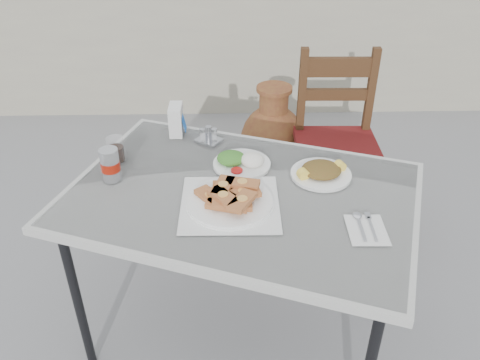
{
  "coord_description": "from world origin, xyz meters",
  "views": [
    {
      "loc": [
        -0.11,
        -1.58,
        1.92
      ],
      "look_at": [
        -0.07,
        0.08,
        0.83
      ],
      "focal_mm": 38.0,
      "sensor_mm": 36.0,
      "label": 1
    }
  ],
  "objects_px": {
    "chair": "(336,142)",
    "salad_chopped_plate": "(321,172)",
    "cola_glass": "(116,151)",
    "soda_can": "(110,165)",
    "cafe_table": "(241,203)",
    "condiment_caddy": "(209,137)",
    "pide_plate": "(230,197)",
    "salad_rice_plate": "(241,161)",
    "terracotta_urn": "(272,144)",
    "napkin_holder": "(176,120)"
  },
  "relations": [
    {
      "from": "terracotta_urn",
      "to": "chair",
      "type": "bearing_deg",
      "value": -43.79
    },
    {
      "from": "salad_rice_plate",
      "to": "napkin_holder",
      "type": "bearing_deg",
      "value": 134.74
    },
    {
      "from": "chair",
      "to": "condiment_caddy",
      "type": "bearing_deg",
      "value": -143.97
    },
    {
      "from": "condiment_caddy",
      "to": "salad_rice_plate",
      "type": "bearing_deg",
      "value": -55.62
    },
    {
      "from": "cafe_table",
      "to": "salad_rice_plate",
      "type": "xyz_separation_m",
      "value": [
        0.01,
        0.19,
        0.08
      ]
    },
    {
      "from": "pide_plate",
      "to": "terracotta_urn",
      "type": "bearing_deg",
      "value": 77.93
    },
    {
      "from": "cafe_table",
      "to": "condiment_caddy",
      "type": "xyz_separation_m",
      "value": [
        -0.13,
        0.4,
        0.08
      ]
    },
    {
      "from": "napkin_holder",
      "to": "chair",
      "type": "height_order",
      "value": "chair"
    },
    {
      "from": "napkin_holder",
      "to": "chair",
      "type": "distance_m",
      "value": 1.0
    },
    {
      "from": "cafe_table",
      "to": "condiment_caddy",
      "type": "distance_m",
      "value": 0.43
    },
    {
      "from": "cafe_table",
      "to": "soda_can",
      "type": "bearing_deg",
      "value": 168.83
    },
    {
      "from": "chair",
      "to": "soda_can",
      "type": "bearing_deg",
      "value": -142.82
    },
    {
      "from": "salad_chopped_plate",
      "to": "chair",
      "type": "xyz_separation_m",
      "value": [
        0.23,
        0.78,
        -0.3
      ]
    },
    {
      "from": "pide_plate",
      "to": "terracotta_urn",
      "type": "relative_size",
      "value": 0.51
    },
    {
      "from": "napkin_holder",
      "to": "chair",
      "type": "xyz_separation_m",
      "value": [
        0.84,
        0.4,
        -0.35
      ]
    },
    {
      "from": "chair",
      "to": "salad_chopped_plate",
      "type": "bearing_deg",
      "value": -105.64
    },
    {
      "from": "pide_plate",
      "to": "salad_chopped_plate",
      "type": "distance_m",
      "value": 0.41
    },
    {
      "from": "cafe_table",
      "to": "napkin_holder",
      "type": "xyz_separation_m",
      "value": [
        -0.28,
        0.48,
        0.13
      ]
    },
    {
      "from": "soda_can",
      "to": "condiment_caddy",
      "type": "height_order",
      "value": "soda_can"
    },
    {
      "from": "cola_glass",
      "to": "napkin_holder",
      "type": "bearing_deg",
      "value": 44.96
    },
    {
      "from": "pide_plate",
      "to": "soda_can",
      "type": "xyz_separation_m",
      "value": [
        -0.47,
        0.18,
        0.03
      ]
    },
    {
      "from": "terracotta_urn",
      "to": "salad_chopped_plate",
      "type": "bearing_deg",
      "value": -84.99
    },
    {
      "from": "salad_chopped_plate",
      "to": "cafe_table",
      "type": "bearing_deg",
      "value": -162.26
    },
    {
      "from": "salad_rice_plate",
      "to": "salad_chopped_plate",
      "type": "height_order",
      "value": "salad_rice_plate"
    },
    {
      "from": "napkin_holder",
      "to": "terracotta_urn",
      "type": "xyz_separation_m",
      "value": [
        0.51,
        0.71,
        -0.54
      ]
    },
    {
      "from": "pide_plate",
      "to": "salad_rice_plate",
      "type": "height_order",
      "value": "pide_plate"
    },
    {
      "from": "cola_glass",
      "to": "terracotta_urn",
      "type": "bearing_deg",
      "value": 51.69
    },
    {
      "from": "salad_chopped_plate",
      "to": "terracotta_urn",
      "type": "distance_m",
      "value": 1.2
    },
    {
      "from": "condiment_caddy",
      "to": "chair",
      "type": "relative_size",
      "value": 0.13
    },
    {
      "from": "condiment_caddy",
      "to": "soda_can",
      "type": "bearing_deg",
      "value": -141.99
    },
    {
      "from": "salad_rice_plate",
      "to": "soda_can",
      "type": "relative_size",
      "value": 1.78
    },
    {
      "from": "condiment_caddy",
      "to": "napkin_holder",
      "type": "bearing_deg",
      "value": 149.72
    },
    {
      "from": "chair",
      "to": "terracotta_urn",
      "type": "height_order",
      "value": "chair"
    },
    {
      "from": "soda_can",
      "to": "cola_glass",
      "type": "xyz_separation_m",
      "value": [
        -0.01,
        0.15,
        -0.02
      ]
    },
    {
      "from": "cafe_table",
      "to": "terracotta_urn",
      "type": "distance_m",
      "value": 1.29
    },
    {
      "from": "condiment_caddy",
      "to": "chair",
      "type": "bearing_deg",
      "value": 34.81
    },
    {
      "from": "cola_glass",
      "to": "condiment_caddy",
      "type": "distance_m",
      "value": 0.41
    },
    {
      "from": "cafe_table",
      "to": "soda_can",
      "type": "distance_m",
      "value": 0.54
    },
    {
      "from": "salad_rice_plate",
      "to": "condiment_caddy",
      "type": "relative_size",
      "value": 1.79
    },
    {
      "from": "pide_plate",
      "to": "napkin_holder",
      "type": "relative_size",
      "value": 2.66
    },
    {
      "from": "pide_plate",
      "to": "salad_rice_plate",
      "type": "distance_m",
      "value": 0.28
    },
    {
      "from": "chair",
      "to": "salad_rice_plate",
      "type": "bearing_deg",
      "value": -127.67
    },
    {
      "from": "salad_rice_plate",
      "to": "chair",
      "type": "distance_m",
      "value": 0.93
    },
    {
      "from": "cafe_table",
      "to": "pide_plate",
      "type": "distance_m",
      "value": 0.13
    },
    {
      "from": "terracotta_urn",
      "to": "condiment_caddy",
      "type": "bearing_deg",
      "value": -114.51
    },
    {
      "from": "soda_can",
      "to": "napkin_holder",
      "type": "distance_m",
      "value": 0.44
    },
    {
      "from": "pide_plate",
      "to": "chair",
      "type": "height_order",
      "value": "chair"
    },
    {
      "from": "cola_glass",
      "to": "soda_can",
      "type": "bearing_deg",
      "value": -87.49
    },
    {
      "from": "chair",
      "to": "terracotta_urn",
      "type": "xyz_separation_m",
      "value": [
        -0.33,
        0.32,
        -0.19
      ]
    },
    {
      "from": "pide_plate",
      "to": "salad_chopped_plate",
      "type": "height_order",
      "value": "pide_plate"
    }
  ]
}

